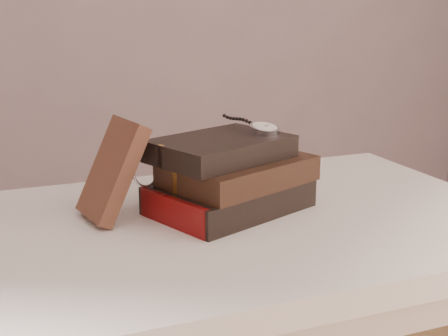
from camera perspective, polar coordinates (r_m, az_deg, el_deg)
name	(u,v)px	position (r m, az deg, el deg)	size (l,w,h in m)	color
table	(218,271)	(1.04, -0.59, -9.61)	(1.00, 0.60, 0.75)	white
book_stack	(230,176)	(1.03, 0.58, -0.79)	(0.30, 0.25, 0.13)	black
journal	(113,170)	(1.00, -10.34, -0.20)	(0.02, 0.10, 0.17)	#432419
pocket_watch	(263,128)	(1.05, 3.61, 3.76)	(0.07, 0.16, 0.02)	silver
eyeglasses	(156,169)	(1.03, -6.34, -0.10)	(0.14, 0.15, 0.05)	silver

